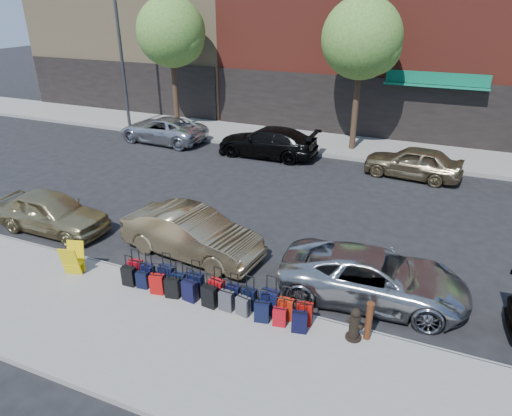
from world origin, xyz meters
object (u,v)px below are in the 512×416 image
at_px(car_far_2, 413,162).
at_px(car_far_0, 163,130).
at_px(tree_center, 365,41).
at_px(car_near_2, 373,277).
at_px(car_far_1, 267,142).
at_px(fire_hydrant, 355,325).
at_px(suitcase_front_5, 217,290).
at_px(display_rack, 73,259).
at_px(streetlight, 123,48).
at_px(tree_left, 173,34).
at_px(car_near_0, 51,212).
at_px(car_near_1, 192,234).
at_px(bollard, 369,321).

bearing_deg(car_far_2, car_far_0, -85.52).
bearing_deg(car_far_0, tree_center, 106.35).
xyz_separation_m(car_near_2, car_far_1, (-6.96, 9.99, 0.06)).
bearing_deg(fire_hydrant, suitcase_front_5, -157.12).
relative_size(fire_hydrant, display_rack, 0.92).
bearing_deg(car_far_0, streetlight, -114.03).
xyz_separation_m(tree_left, car_far_0, (0.42, -2.41, -4.73)).
bearing_deg(car_far_2, car_near_0, -41.02).
bearing_deg(tree_left, car_near_2, -42.55).
bearing_deg(tree_left, car_near_1, -56.86).
bearing_deg(fire_hydrant, car_far_0, 161.96).
bearing_deg(tree_left, tree_center, 0.00).
height_order(tree_center, car_near_1, tree_center).
distance_m(tree_left, fire_hydrant, 20.34).
xyz_separation_m(streetlight, car_far_1, (9.56, -1.78, -3.93)).
bearing_deg(tree_center, car_near_0, -120.87).
bearing_deg(car_far_2, bollard, 6.84).
xyz_separation_m(car_near_0, car_far_1, (3.77, 10.31, 0.04)).
relative_size(fire_hydrant, car_far_1, 0.16).
bearing_deg(car_near_2, car_far_2, -4.89).
xyz_separation_m(tree_left, car_near_0, (2.86, -12.78, -4.72)).
bearing_deg(car_far_1, tree_left, -111.12).
height_order(bollard, car_far_0, car_far_0).
relative_size(suitcase_front_5, car_far_2, 0.23).
distance_m(car_far_0, car_far_2, 13.18).
bearing_deg(car_near_2, car_near_1, 84.17).
distance_m(tree_center, display_rack, 16.27).
bearing_deg(car_far_1, car_near_1, 7.71).
distance_m(fire_hydrant, car_near_1, 5.81).
relative_size(streetlight, car_far_1, 1.59).
bearing_deg(fire_hydrant, tree_center, 126.25).
bearing_deg(display_rack, car_far_0, 97.65).
relative_size(tree_center, fire_hydrant, 8.77).
height_order(tree_center, display_rack, tree_center).
bearing_deg(car_far_2, streetlight, -91.12).
distance_m(streetlight, bollard, 21.92).
height_order(car_near_0, car_far_0, car_near_0).
distance_m(car_near_2, car_far_0, 16.56).
bearing_deg(bollard, car_near_1, 161.53).
height_order(streetlight, suitcase_front_5, streetlight).
bearing_deg(fire_hydrant, tree_left, 157.63).
bearing_deg(car_far_0, bollard, 51.33).
bearing_deg(fire_hydrant, car_near_0, -164.15).
relative_size(streetlight, car_near_2, 1.65).
bearing_deg(tree_left, car_far_1, -20.50).
xyz_separation_m(tree_left, car_far_1, (6.62, -2.48, -4.68)).
bearing_deg(suitcase_front_5, car_near_1, 141.55).
bearing_deg(display_rack, fire_hydrant, -12.52).
bearing_deg(car_far_0, car_far_1, 92.29).
bearing_deg(car_far_1, car_far_2, 87.29).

